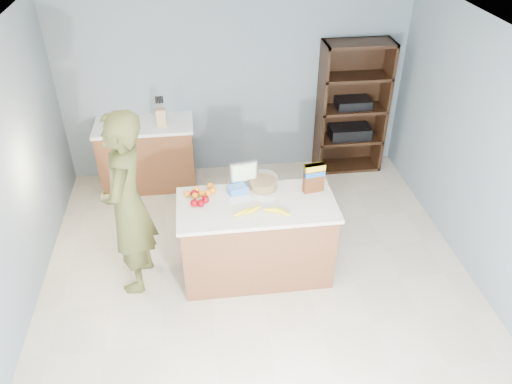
{
  "coord_description": "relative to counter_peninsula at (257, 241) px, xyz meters",
  "views": [
    {
      "loc": [
        -0.51,
        -3.63,
        3.74
      ],
      "look_at": [
        0.0,
        0.35,
        1.0
      ],
      "focal_mm": 35.0,
      "sensor_mm": 36.0,
      "label": 1
    }
  ],
  "objects": [
    {
      "name": "salad_bowl",
      "position": [
        0.1,
        0.26,
        0.54
      ],
      "size": [
        0.3,
        0.3,
        0.13
      ],
      "color": "#267219",
      "rests_on": "counter_peninsula"
    },
    {
      "name": "knife_block",
      "position": [
        -0.96,
        1.82,
        0.6
      ],
      "size": [
        0.12,
        0.1,
        0.31
      ],
      "color": "tan",
      "rests_on": "back_cabinet"
    },
    {
      "name": "bananas",
      "position": [
        0.04,
        -0.16,
        0.51
      ],
      "size": [
        0.56,
        0.23,
        0.05
      ],
      "color": "yellow",
      "rests_on": "counter_peninsula"
    },
    {
      "name": "blue_carton",
      "position": [
        -0.17,
        0.2,
        0.52
      ],
      "size": [
        0.21,
        0.17,
        0.08
      ],
      "primitive_type": "cube",
      "rotation": [
        0.0,
        0.0,
        0.34
      ],
      "color": "blue",
      "rests_on": "counter_peninsula"
    },
    {
      "name": "person",
      "position": [
        -1.23,
        0.04,
        0.55
      ],
      "size": [
        0.55,
        0.76,
        1.93
      ],
      "primitive_type": "imported",
      "rotation": [
        0.0,
        0.0,
        -1.7
      ],
      "color": "#474821",
      "rests_on": "ground"
    },
    {
      "name": "counter_peninsula",
      "position": [
        0.0,
        0.0,
        0.0
      ],
      "size": [
        1.56,
        0.76,
        0.9
      ],
      "color": "brown",
      "rests_on": "ground"
    },
    {
      "name": "tv",
      "position": [
        -0.09,
        0.32,
        0.64
      ],
      "size": [
        0.28,
        0.12,
        0.28
      ],
      "color": "silver",
      "rests_on": "counter_peninsula"
    },
    {
      "name": "apples",
      "position": [
        -0.56,
        0.08,
        0.52
      ],
      "size": [
        0.19,
        0.25,
        0.08
      ],
      "color": "#7F0109",
      "rests_on": "counter_peninsula"
    },
    {
      "name": "walls",
      "position": [
        0.0,
        -0.3,
        1.24
      ],
      "size": [
        4.52,
        5.02,
        2.51
      ],
      "color": "gray",
      "rests_on": "ground"
    },
    {
      "name": "cereal_box",
      "position": [
        0.59,
        0.14,
        0.66
      ],
      "size": [
        0.21,
        0.1,
        0.31
      ],
      "color": "#592B14",
      "rests_on": "counter_peninsula"
    },
    {
      "name": "back_cabinet",
      "position": [
        -1.2,
        1.9,
        0.04
      ],
      "size": [
        1.24,
        0.62,
        0.9
      ],
      "color": "brown",
      "rests_on": "ground"
    },
    {
      "name": "shelving_unit",
      "position": [
        1.55,
        2.05,
        0.45
      ],
      "size": [
        0.9,
        0.4,
        1.8
      ],
      "color": "black",
      "rests_on": "ground"
    },
    {
      "name": "oranges",
      "position": [
        -0.53,
        0.22,
        0.52
      ],
      "size": [
        0.33,
        0.23,
        0.07
      ],
      "color": "orange",
      "rests_on": "counter_peninsula"
    },
    {
      "name": "envelopes",
      "position": [
        -0.04,
        0.07,
        0.49
      ],
      "size": [
        0.46,
        0.19,
        0.0
      ],
      "color": "white",
      "rests_on": "counter_peninsula"
    },
    {
      "name": "floor",
      "position": [
        0.0,
        -0.3,
        -0.42
      ],
      "size": [
        4.5,
        5.0,
        0.02
      ],
      "primitive_type": "cube",
      "color": "beige",
      "rests_on": "ground"
    }
  ]
}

